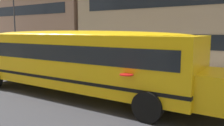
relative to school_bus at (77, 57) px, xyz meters
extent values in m
plane|color=#38383D|center=(0.50, 1.21, -1.63)|extent=(400.00, 400.00, 0.00)
cube|color=gray|center=(0.50, 8.83, -1.63)|extent=(120.00, 3.00, 0.01)
cube|color=silver|center=(0.50, 1.21, -1.63)|extent=(110.00, 0.16, 0.01)
cube|color=yellow|center=(-0.24, 0.00, -0.11)|extent=(10.53, 2.48, 2.10)
cube|color=black|center=(-5.57, -0.05, -0.98)|extent=(0.21, 2.39, 0.34)
cube|color=black|center=(-0.24, 0.00, 0.27)|extent=(9.90, 2.52, 0.61)
cube|color=black|center=(-0.24, 0.00, -0.73)|extent=(10.55, 2.51, 0.11)
ellipsoid|color=yellow|center=(-0.24, 0.00, 0.94)|extent=(10.10, 2.29, 0.34)
cylinder|color=red|center=(3.14, -1.34, -0.21)|extent=(0.42, 0.42, 0.03)
cylinder|color=black|center=(3.74, 1.23, -1.16)|extent=(0.96, 0.28, 0.95)
cylinder|color=black|center=(3.76, -1.16, -1.16)|extent=(0.96, 0.28, 0.95)
cylinder|color=black|center=(-4.24, 1.16, -1.16)|extent=(0.96, 0.28, 0.95)
cube|color=#195B66|center=(-10.18, 6.02, -0.98)|extent=(3.95, 1.82, 0.70)
cube|color=black|center=(-10.33, 6.02, -0.31)|extent=(2.25, 1.62, 0.64)
cylinder|color=black|center=(-8.85, 6.83, -1.33)|extent=(0.61, 0.20, 0.60)
cylinder|color=black|center=(-8.90, 5.13, -1.33)|extent=(0.61, 0.20, 0.60)
cylinder|color=black|center=(-11.45, 6.91, -1.33)|extent=(0.61, 0.20, 0.60)
cylinder|color=black|center=(-11.50, 5.21, -1.33)|extent=(0.61, 0.20, 0.60)
cylinder|color=#38383D|center=(-15.99, 8.13, 1.62)|extent=(0.14, 0.14, 6.50)
cube|color=black|center=(-16.83, 10.31, 0.29)|extent=(12.25, 0.04, 1.10)
cube|color=black|center=(-16.83, 10.31, 3.49)|extent=(12.25, 0.04, 1.10)
cube|color=black|center=(0.22, 10.31, 0.29)|extent=(15.52, 0.04, 1.10)
camera|label=1|loc=(6.59, -7.42, 1.10)|focal=37.68mm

